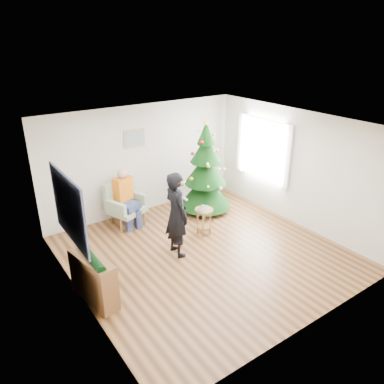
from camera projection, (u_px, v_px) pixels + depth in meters
floor at (205, 253)px, 7.51m from camera, size 5.00×5.00×0.00m
ceiling at (207, 125)px, 6.49m from camera, size 5.00×5.00×0.00m
wall_back at (143, 159)px, 8.88m from camera, size 5.00×0.00×5.00m
wall_front at (316, 253)px, 5.11m from camera, size 5.00×0.00×5.00m
wall_left at (75, 231)px, 5.68m from camera, size 0.00×5.00×5.00m
wall_right at (296, 168)px, 8.31m from camera, size 0.00×5.00×5.00m
window_panel at (263, 149)px, 8.97m from camera, size 0.04×1.30×1.40m
curtains at (262, 149)px, 8.96m from camera, size 0.05×1.75×1.50m
christmas_tree at (206, 171)px, 8.96m from camera, size 1.27×1.27×2.29m
stool at (204, 221)px, 8.11m from camera, size 0.40×0.40×0.60m
laptop at (204, 209)px, 7.99m from camera, size 0.39×0.35×0.03m
armchair at (125, 209)px, 8.53m from camera, size 0.93×0.91×1.01m
seated_person at (126, 197)px, 8.38m from camera, size 0.53×0.69×1.32m
standing_man at (176, 214)px, 7.18m from camera, size 0.42×0.64×1.72m
game_controller at (185, 199)px, 7.14m from camera, size 0.04×0.13×0.04m
console at (94, 279)px, 6.05m from camera, size 0.48×1.04×0.80m
garland at (91, 257)px, 5.89m from camera, size 0.14×0.90×0.14m
tapestry at (69, 209)px, 5.83m from camera, size 0.03×1.50×1.15m
framed_picture at (135, 139)px, 8.53m from camera, size 0.52×0.05×0.42m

